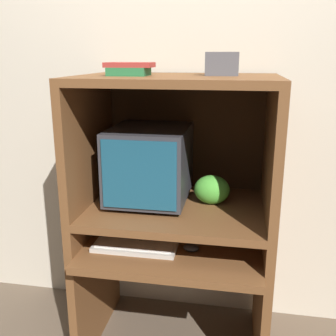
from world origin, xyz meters
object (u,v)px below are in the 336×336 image
object	(u,v)px
keyboard	(135,246)
snack_bag	(212,190)
crt_monitor	(150,163)
book_stack	(129,69)
mouse	(191,248)
storage_box	(222,64)

from	to	relation	value
keyboard	snack_bag	size ratio (longest dim) A/B	2.24
crt_monitor	keyboard	size ratio (longest dim) A/B	1.15
book_stack	snack_bag	bearing A→B (deg)	15.88
snack_bag	book_stack	bearing A→B (deg)	-164.12
snack_bag	book_stack	world-z (taller)	book_stack
book_stack	mouse	bearing A→B (deg)	-17.78
crt_monitor	keyboard	bearing A→B (deg)	-96.65
keyboard	storage_box	size ratio (longest dim) A/B	2.70
snack_bag	keyboard	bearing A→B (deg)	-146.41
crt_monitor	mouse	distance (m)	0.46
snack_bag	book_stack	size ratio (longest dim) A/B	0.84
crt_monitor	snack_bag	xyz separation A→B (m)	(0.31, 0.01, -0.12)
mouse	snack_bag	bearing A→B (deg)	69.98
mouse	book_stack	world-z (taller)	book_stack
snack_bag	book_stack	distance (m)	0.70
keyboard	snack_bag	xyz separation A→B (m)	(0.34, 0.22, 0.23)
mouse	storage_box	world-z (taller)	storage_box
snack_bag	crt_monitor	bearing A→B (deg)	-178.86
keyboard	mouse	distance (m)	0.26
keyboard	book_stack	xyz separation A→B (m)	(-0.04, 0.12, 0.81)
book_stack	storage_box	bearing A→B (deg)	12.22
mouse	snack_bag	world-z (taller)	snack_bag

